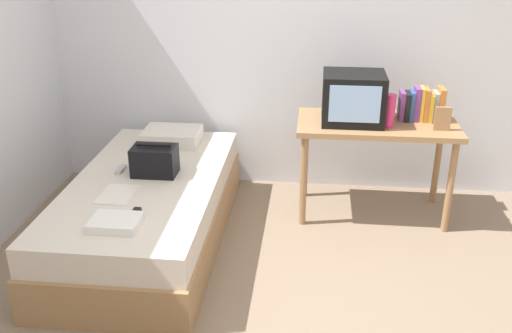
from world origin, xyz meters
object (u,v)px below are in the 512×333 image
(book_row, at_px, (421,105))
(handbag, at_px, (155,161))
(remote_dark, at_px, (134,215))
(picture_frame, at_px, (443,119))
(bed, at_px, (149,211))
(desk, at_px, (376,134))
(pillow, at_px, (172,136))
(magazine, at_px, (117,194))
(folded_towel, at_px, (115,223))
(remote_silver, at_px, (121,169))
(water_bottle, at_px, (389,111))
(tv, at_px, (353,98))

(book_row, height_order, handbag, book_row)
(remote_dark, bearing_deg, picture_frame, 27.37)
(bed, bearing_deg, book_row, 19.79)
(desk, distance_m, picture_frame, 0.48)
(pillow, bearing_deg, desk, -3.19)
(book_row, distance_m, magazine, 2.25)
(bed, relative_size, folded_towel, 7.14)
(handbag, bearing_deg, remote_silver, 173.12)
(magazine, xyz_separation_m, remote_dark, (0.19, -0.27, 0.01))
(remote_dark, bearing_deg, folded_towel, -117.52)
(book_row, distance_m, remote_dark, 2.21)
(bed, height_order, picture_frame, picture_frame)
(pillow, bearing_deg, handbag, -87.03)
(magazine, relative_size, folded_towel, 1.04)
(book_row, xyz_separation_m, picture_frame, (0.11, -0.22, -0.03))
(water_bottle, height_order, book_row, book_row)
(tv, bearing_deg, magazine, -150.47)
(tv, bearing_deg, remote_dark, -139.47)
(book_row, xyz_separation_m, handbag, (-1.85, -0.60, -0.27))
(remote_dark, xyz_separation_m, remote_silver, (-0.30, 0.64, 0.00))
(magazine, height_order, folded_towel, folded_towel)
(picture_frame, height_order, pillow, picture_frame)
(folded_towel, bearing_deg, picture_frame, 29.50)
(handbag, bearing_deg, magazine, -114.32)
(remote_silver, bearing_deg, remote_dark, -65.33)
(bed, distance_m, remote_dark, 0.60)
(magazine, relative_size, remote_dark, 1.86)
(bed, height_order, desk, desk)
(desk, height_order, handbag, desk)
(handbag, height_order, folded_towel, handbag)
(desk, xyz_separation_m, magazine, (-1.69, -0.87, -0.16))
(water_bottle, bearing_deg, desk, 121.39)
(bed, relative_size, remote_dark, 12.82)
(tv, distance_m, handbag, 1.48)
(water_bottle, xyz_separation_m, remote_silver, (-1.86, -0.39, -0.37))
(bed, xyz_separation_m, picture_frame, (2.01, 0.47, 0.59))
(remote_dark, bearing_deg, book_row, 33.81)
(desk, xyz_separation_m, water_bottle, (0.06, -0.10, 0.21))
(book_row, bearing_deg, tv, -169.42)
(magazine, bearing_deg, water_bottle, 23.48)
(desk, xyz_separation_m, picture_frame, (0.43, -0.14, 0.18))
(picture_frame, height_order, handbag, picture_frame)
(remote_silver, xyz_separation_m, folded_towel, (0.23, -0.78, 0.01))
(book_row, bearing_deg, remote_silver, -164.87)
(pillow, bearing_deg, remote_dark, -86.70)
(tv, bearing_deg, pillow, 175.78)
(remote_dark, bearing_deg, tv, 40.53)
(picture_frame, bearing_deg, tv, 168.69)
(remote_dark, bearing_deg, water_bottle, 33.42)
(remote_dark, relative_size, remote_silver, 1.08)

